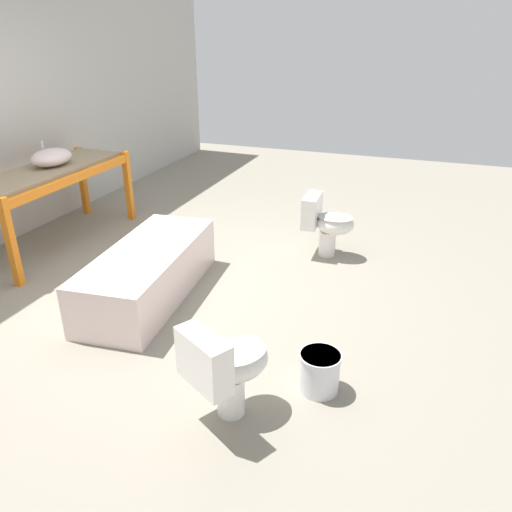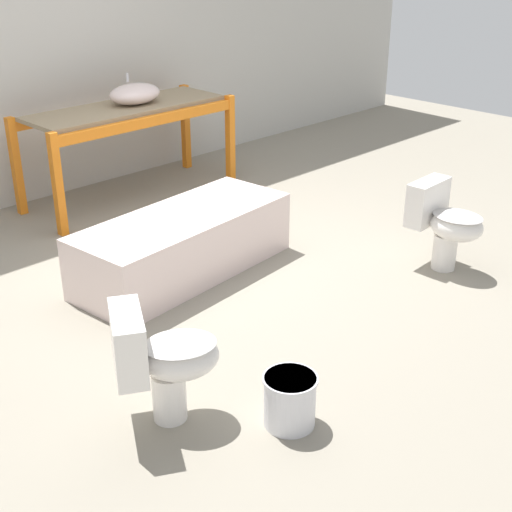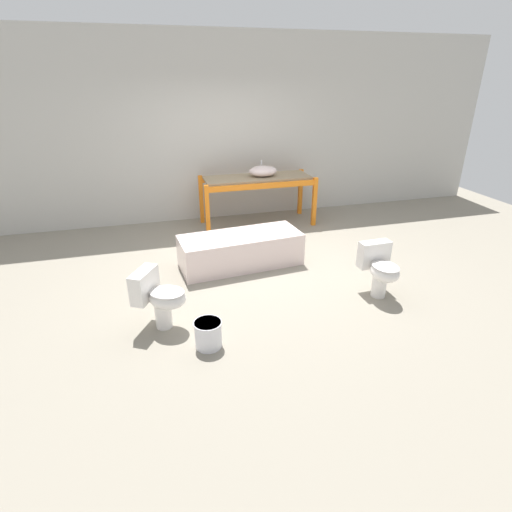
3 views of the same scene
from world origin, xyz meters
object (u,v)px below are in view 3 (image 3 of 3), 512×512
at_px(sink_basin, 263,171).
at_px(bathtub_main, 241,248).
at_px(bucket_white, 208,334).
at_px(toilet_near, 159,296).
at_px(toilet_far, 380,268).

height_order(sink_basin, bathtub_main, sink_basin).
bearing_deg(bathtub_main, bucket_white, -118.90).
bearing_deg(bucket_white, bathtub_main, 66.63).
xyz_separation_m(bathtub_main, bucket_white, (-0.76, -1.75, -0.12)).
xyz_separation_m(toilet_near, bucket_white, (0.43, -0.48, -0.23)).
distance_m(toilet_near, bucket_white, 0.68).
xyz_separation_m(bathtub_main, toilet_far, (1.42, -1.29, 0.11)).
relative_size(bathtub_main, toilet_near, 2.70).
xyz_separation_m(toilet_near, toilet_far, (2.61, -0.02, 0.00)).
relative_size(sink_basin, toilet_near, 0.77).
xyz_separation_m(sink_basin, bucket_white, (-1.56, -3.36, -0.81)).
xyz_separation_m(toilet_far, bucket_white, (-2.18, -0.46, -0.23)).
relative_size(sink_basin, bathtub_main, 0.28).
bearing_deg(toilet_far, bathtub_main, 135.63).
bearing_deg(toilet_near, toilet_far, -60.35).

